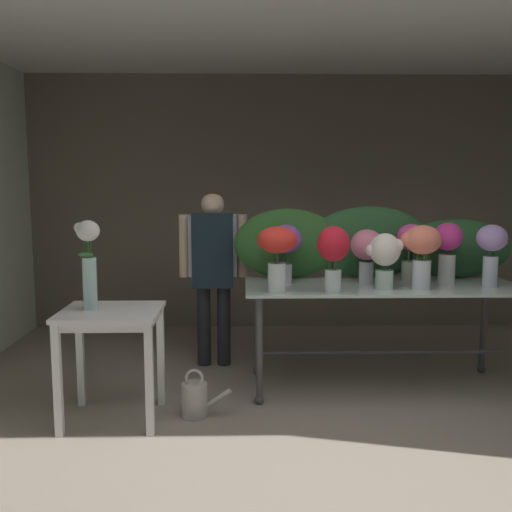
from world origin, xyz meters
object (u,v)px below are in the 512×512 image
vase_rosy_freesia (367,249)px  vase_ivory_ranunculus (385,255)px  vase_lilac_roses (491,248)px  watering_can (195,399)px  vase_scarlet_lilies (277,250)px  vase_violet_hydrangea (286,244)px  vase_fuchsia_carnations (411,247)px  florist (213,260)px  vase_crimson_tulips (333,251)px  display_table_glass (381,300)px  vase_white_roses_tall (89,262)px  vase_magenta_stock (447,248)px  side_table_white (111,326)px  vase_coral_dahlias (421,249)px

vase_rosy_freesia → vase_ivory_ranunculus: (0.08, -0.25, -0.02)m
vase_lilac_roses → watering_can: size_ratio=1.36×
watering_can → vase_scarlet_lilies: bearing=21.3°
vase_violet_hydrangea → vase_fuchsia_carnations: vase_violet_hydrangea is taller
florist → vase_crimson_tulips: size_ratio=3.20×
florist → vase_lilac_roses: bearing=-18.3°
display_table_glass → vase_crimson_tulips: bearing=-143.0°
florist → vase_white_roses_tall: (-0.77, -1.16, 0.14)m
display_table_glass → vase_lilac_roses: vase_lilac_roses is taller
vase_lilac_roses → florist: bearing=161.7°
display_table_glass → watering_can: (-1.43, -0.54, -0.59)m
florist → vase_lilac_roses: 2.27m
vase_magenta_stock → vase_fuchsia_carnations: bearing=154.3°
display_table_glass → vase_white_roses_tall: size_ratio=3.53×
vase_violet_hydrangea → vase_magenta_stock: vase_magenta_stock is taller
side_table_white → florist: bearing=61.4°
vase_coral_dahlias → vase_scarlet_lilies: (-1.08, -0.11, 0.01)m
vase_white_roses_tall → watering_can: vase_white_roses_tall is taller
vase_scarlet_lilies → vase_white_roses_tall: (-1.28, -0.26, -0.05)m
side_table_white → vase_magenta_stock: size_ratio=1.60×
vase_coral_dahlias → vase_rosy_freesia: size_ratio=1.12×
side_table_white → vase_violet_hydrangea: bearing=26.6°
vase_rosy_freesia → vase_coral_dahlias: bearing=-38.3°
vase_violet_hydrangea → vase_rosy_freesia: size_ratio=1.09×
vase_coral_dahlias → watering_can: size_ratio=1.37×
vase_scarlet_lilies → vase_lilac_roses: 1.65m
vase_fuchsia_carnations → vase_lilac_roses: 0.60m
vase_violet_hydrangea → vase_ivory_ranunculus: (0.72, -0.24, -0.06)m
vase_fuchsia_carnations → vase_scarlet_lilies: bearing=-157.6°
florist → vase_fuchsia_carnations: size_ratio=3.34×
vase_lilac_roses → vase_fuchsia_carnations: bearing=154.1°
vase_violet_hydrangea → vase_magenta_stock: 1.27m
vase_lilac_roses → watering_can: vase_lilac_roses is taller
vase_coral_dahlias → vase_white_roses_tall: size_ratio=0.79×
florist → vase_fuchsia_carnations: 1.68m
vase_scarlet_lilies → vase_crimson_tulips: size_ratio=0.99×
florist → vase_ivory_ranunculus: (1.32, -0.78, 0.13)m
vase_scarlet_lilies → vase_fuchsia_carnations: 1.20m
side_table_white → vase_violet_hydrangea: size_ratio=1.65×
vase_coral_dahlias → vase_ivory_ranunculus: size_ratio=1.14×
watering_can → vase_crimson_tulips: bearing=12.1°
vase_scarlet_lilies → florist: bearing=119.4°
florist → side_table_white: bearing=-118.6°
side_table_white → vase_coral_dahlias: vase_coral_dahlias is taller
vase_coral_dahlias → vase_magenta_stock: size_ratio=0.99×
vase_scarlet_lilies → watering_can: (-0.58, -0.23, -1.02)m
vase_violet_hydrangea → vase_rosy_freesia: 0.65m
florist → watering_can: 1.41m
vase_scarlet_lilies → vase_fuchsia_carnations: vase_scarlet_lilies is taller
florist → vase_magenta_stock: size_ratio=3.21×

